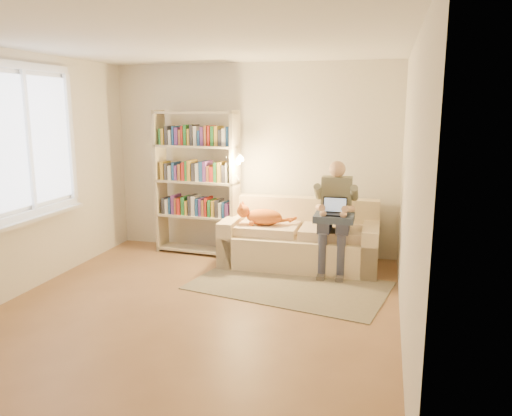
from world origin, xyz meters
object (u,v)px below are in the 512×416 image
(sofa, at_px, (300,242))
(person, at_px, (335,210))
(cat, at_px, (262,216))
(laptop, at_px, (331,210))
(bookshelf, at_px, (197,176))

(sofa, xyz_separation_m, person, (0.45, -0.15, 0.47))
(person, height_order, cat, person)
(sofa, relative_size, laptop, 6.79)
(cat, distance_m, laptop, 0.92)
(cat, xyz_separation_m, bookshelf, (-0.99, 0.29, 0.45))
(person, distance_m, bookshelf, 1.96)
(laptop, xyz_separation_m, bookshelf, (-1.88, 0.41, 0.29))
(sofa, height_order, bookshelf, bookshelf)
(sofa, xyz_separation_m, bookshelf, (-1.46, 0.16, 0.79))
(sofa, height_order, person, person)
(laptop, bearing_deg, bookshelf, 167.03)
(person, bearing_deg, cat, 178.51)
(sofa, distance_m, laptop, 0.70)
(laptop, height_order, bookshelf, bookshelf)
(cat, distance_m, bookshelf, 1.12)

